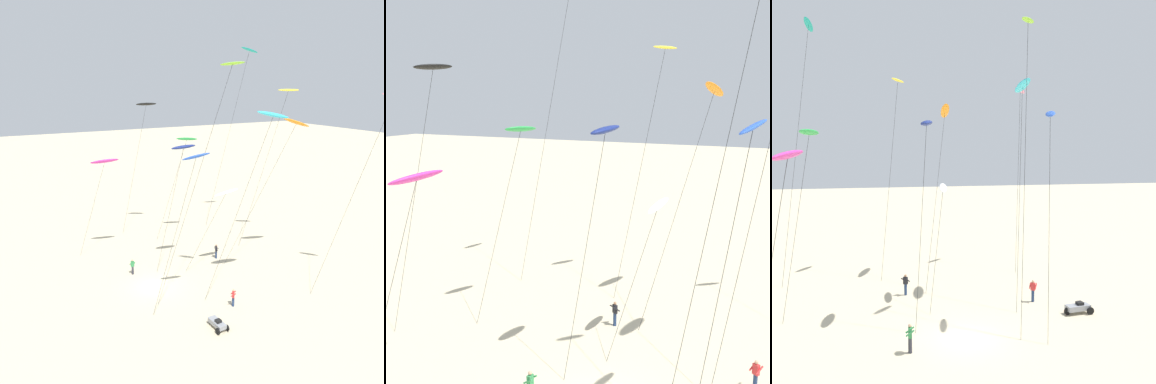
% 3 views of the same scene
% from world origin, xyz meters
% --- Properties ---
extents(kite_green, '(2.47, 4.77, 13.01)m').
position_xyz_m(kite_green, '(-9.47, 8.56, 12.61)').
color(kite_green, green).
rests_on(kite_green, ground).
extents(kite_magenta, '(2.31, 4.66, 11.42)m').
position_xyz_m(kite_magenta, '(-9.34, -1.56, 10.91)').
color(kite_magenta, '#D8339E').
rests_on(kite_magenta, ground).
extents(kite_white, '(2.23, 4.97, 8.92)m').
position_xyz_m(kite_white, '(0.23, 7.88, 8.46)').
color(kite_white, white).
rests_on(kite_white, ground).
extents(kite_yellow, '(2.98, 5.61, 18.52)m').
position_xyz_m(kite_yellow, '(-2.27, 17.35, 18.00)').
color(kite_yellow, yellow).
rests_on(kite_yellow, ground).
extents(kite_orange, '(3.59, 7.90, 15.94)m').
position_xyz_m(kite_orange, '(1.90, 15.00, 15.19)').
color(kite_orange, orange).
rests_on(kite_orange, ground).
extents(kite_navy, '(1.89, 3.86, 13.49)m').
position_xyz_m(kite_navy, '(-1.64, 4.08, 13.06)').
color(kite_navy, navy).
rests_on(kite_navy, ground).
extents(kite_black, '(2.49, 4.51, 16.93)m').
position_xyz_m(kite_black, '(-13.71, 5.20, 16.48)').
color(kite_black, black).
rests_on(kite_black, ground).
extents(kite_blue, '(2.22, 4.45, 14.11)m').
position_xyz_m(kite_blue, '(5.92, 1.27, 13.48)').
color(kite_blue, blue).
rests_on(kite_blue, ground).
extents(kite_flyer_middle, '(0.73, 0.72, 1.67)m').
position_xyz_m(kite_flyer_middle, '(-2.66, 8.69, 0.89)').
color(kite_flyer_middle, navy).
rests_on(kite_flyer_middle, ground).
extents(kite_flyer_furthest, '(0.72, 0.71, 1.67)m').
position_xyz_m(kite_flyer_furthest, '(6.50, 4.79, 0.89)').
color(kite_flyer_furthest, navy).
rests_on(kite_flyer_furthest, ground).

